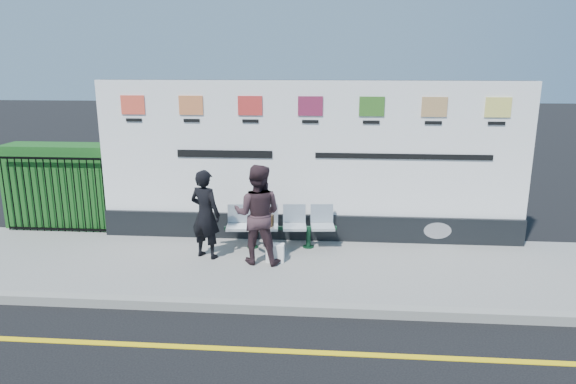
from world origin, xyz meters
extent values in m
plane|color=black|center=(0.00, 0.00, 0.00)|extent=(80.00, 80.00, 0.00)
cube|color=gray|center=(0.00, 2.50, 0.06)|extent=(14.00, 3.00, 0.12)
cube|color=gray|center=(0.00, 1.00, 0.07)|extent=(14.00, 0.18, 0.14)
cube|color=yellow|center=(0.00, 0.00, 0.00)|extent=(14.00, 0.10, 0.01)
cube|color=black|center=(0.50, 3.85, 0.37)|extent=(8.00, 0.30, 0.50)
cube|color=white|center=(0.50, 3.85, 1.87)|extent=(8.00, 0.14, 2.50)
cube|color=#1A531A|center=(-4.58, 4.30, 0.97)|extent=(2.35, 0.70, 1.70)
imported|color=black|center=(-1.25, 2.73, 0.90)|extent=(0.67, 0.56, 1.56)
imported|color=#3A252B|center=(-0.32, 2.57, 0.97)|extent=(0.87, 0.71, 1.70)
cube|color=black|center=(-0.26, 3.28, 0.64)|extent=(0.27, 0.15, 0.20)
cube|color=white|center=(-0.03, 2.62, 0.27)|extent=(0.31, 0.18, 0.31)
camera|label=1|loc=(0.85, -5.59, 3.45)|focal=32.00mm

